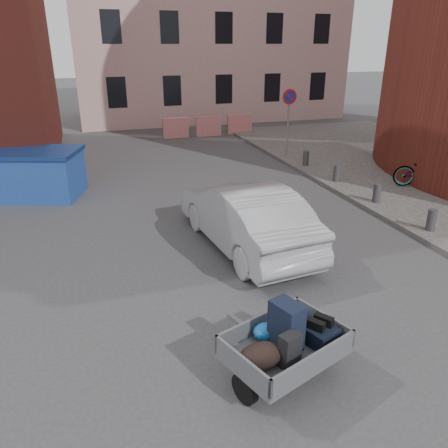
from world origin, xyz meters
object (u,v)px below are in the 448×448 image
object	(u,v)px
silver_car	(245,216)
bicycle	(425,171)
trailer	(285,344)
dumpster	(23,174)

from	to	relation	value
silver_car	bicycle	xyz separation A→B (m)	(7.00, 2.22, -0.12)
trailer	dumpster	bearing A→B (deg)	93.36
silver_car	trailer	bearing A→B (deg)	70.61
trailer	bicycle	distance (m)	10.36
dumpster	silver_car	bearing A→B (deg)	-27.55
dumpster	bicycle	world-z (taller)	dumpster
dumpster	bicycle	bearing A→B (deg)	3.79
trailer	silver_car	distance (m)	4.44
silver_car	dumpster	bearing A→B (deg)	-52.29
trailer	bicycle	bearing A→B (deg)	19.20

